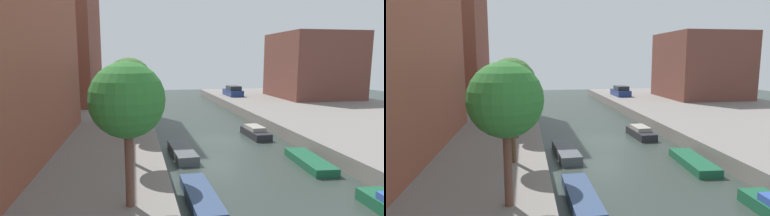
# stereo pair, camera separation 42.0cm
# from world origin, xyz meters

# --- Properties ---
(ground_plane) EXTENTS (84.00, 84.00, 0.00)m
(ground_plane) POSITION_xyz_m (0.00, 0.00, 0.00)
(ground_plane) COLOR #2D3833
(quay_left) EXTENTS (20.00, 64.00, 1.00)m
(quay_left) POSITION_xyz_m (-15.00, 0.00, 0.50)
(quay_left) COLOR gray
(quay_left) RESTS_ON ground_plane
(apartment_tower_far) EXTENTS (10.00, 12.31, 22.81)m
(apartment_tower_far) POSITION_xyz_m (-16.00, 17.45, 12.41)
(apartment_tower_far) COLOR brown
(apartment_tower_far) RESTS_ON quay_left
(low_block_right) EXTENTS (10.00, 10.49, 8.86)m
(low_block_right) POSITION_xyz_m (18.00, 17.64, 5.43)
(low_block_right) COLOR brown
(low_block_right) RESTS_ON quay_right
(street_tree_0) EXTENTS (2.67, 2.67, 5.23)m
(street_tree_0) POSITION_xyz_m (-6.70, -12.45, 4.86)
(street_tree_0) COLOR brown
(street_tree_0) RESTS_ON quay_left
(street_tree_1) EXTENTS (2.33, 2.33, 5.37)m
(street_tree_1) POSITION_xyz_m (-6.70, -7.46, 5.17)
(street_tree_1) COLOR #4F3A27
(street_tree_1) RESTS_ON quay_left
(street_tree_2) EXTENTS (1.96, 1.96, 4.71)m
(street_tree_2) POSITION_xyz_m (-6.70, -2.14, 4.66)
(street_tree_2) COLOR brown
(street_tree_2) RESTS_ON quay_left
(street_tree_3) EXTENTS (3.13, 3.13, 5.09)m
(street_tree_3) POSITION_xyz_m (-6.70, 4.01, 4.51)
(street_tree_3) COLOR #4E4124
(street_tree_3) RESTS_ON quay_left
(street_tree_4) EXTENTS (2.40, 2.40, 5.22)m
(street_tree_4) POSITION_xyz_m (-6.70, 9.40, 4.99)
(street_tree_4) COLOR brown
(street_tree_4) RESTS_ON quay_left
(street_tree_5) EXTENTS (2.33, 2.33, 4.46)m
(street_tree_5) POSITION_xyz_m (-6.70, 13.66, 4.27)
(street_tree_5) COLOR #4E3A28
(street_tree_5) RESTS_ON quay_left
(parked_car) EXTENTS (1.93, 4.42, 1.47)m
(parked_car) POSITION_xyz_m (7.65, 21.13, 1.62)
(parked_car) COLOR navy
(parked_car) RESTS_ON quay_right
(moored_boat_left_1) EXTENTS (1.27, 4.57, 0.54)m
(moored_boat_left_1) POSITION_xyz_m (-3.69, -10.58, 0.27)
(moored_boat_left_1) COLOR #33476B
(moored_boat_left_1) RESTS_ON ground_plane
(moored_boat_left_2) EXTENTS (1.51, 4.46, 0.57)m
(moored_boat_left_2) POSITION_xyz_m (-3.51, -3.62, 0.29)
(moored_boat_left_2) COLOR #4C5156
(moored_boat_left_2) RESTS_ON ground_plane
(moored_boat_right_2) EXTENTS (1.69, 4.49, 0.47)m
(moored_boat_right_2) POSITION_xyz_m (3.74, -6.73, 0.24)
(moored_boat_right_2) COLOR #195638
(moored_boat_right_2) RESTS_ON ground_plane
(moored_boat_right_3) EXTENTS (1.43, 3.65, 0.89)m
(moored_boat_right_3) POSITION_xyz_m (3.16, 0.57, 0.38)
(moored_boat_right_3) COLOR #232328
(moored_boat_right_3) RESTS_ON ground_plane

